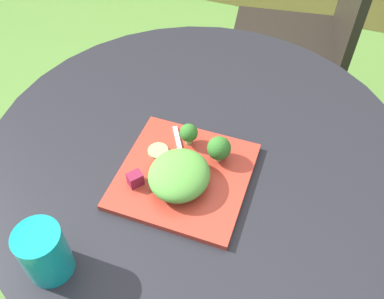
# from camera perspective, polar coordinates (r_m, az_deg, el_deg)

# --- Properties ---
(ground_plane) EXTENTS (12.00, 12.00, 0.00)m
(ground_plane) POSITION_cam_1_polar(r_m,az_deg,el_deg) (1.55, 0.58, -17.38)
(ground_plane) COLOR #568438
(patio_table) EXTENTS (0.96, 0.96, 0.72)m
(patio_table) POSITION_cam_1_polar(r_m,az_deg,el_deg) (1.13, 0.76, -7.57)
(patio_table) COLOR black
(patio_table) RESTS_ON ground_plane
(patio_chair) EXTENTS (0.50, 0.50, 0.90)m
(patio_chair) POSITION_cam_1_polar(r_m,az_deg,el_deg) (1.73, 16.40, 15.94)
(patio_chair) COLOR black
(patio_chair) RESTS_ON ground_plane
(salad_plate) EXTENTS (0.27, 0.27, 0.01)m
(salad_plate) POSITION_cam_1_polar(r_m,az_deg,el_deg) (0.88, -0.97, -3.61)
(salad_plate) COLOR #AD3323
(salad_plate) RESTS_ON patio_table
(drinking_glass) EXTENTS (0.08, 0.08, 0.11)m
(drinking_glass) POSITION_cam_1_polar(r_m,az_deg,el_deg) (0.77, -19.42, -13.35)
(drinking_glass) COLOR #0F8C93
(drinking_glass) RESTS_ON patio_table
(fork) EXTENTS (0.09, 0.14, 0.00)m
(fork) POSITION_cam_1_polar(r_m,az_deg,el_deg) (0.89, -1.41, -1.10)
(fork) COLOR silver
(fork) RESTS_ON salad_plate
(lettuce_mound) EXTENTS (0.12, 0.13, 0.06)m
(lettuce_mound) POSITION_cam_1_polar(r_m,az_deg,el_deg) (0.83, -1.60, -3.54)
(lettuce_mound) COLOR #519338
(lettuce_mound) RESTS_ON salad_plate
(broccoli_floret_0) EXTENTS (0.04, 0.04, 0.05)m
(broccoli_floret_0) POSITION_cam_1_polar(r_m,az_deg,el_deg) (0.90, -0.46, 2.25)
(broccoli_floret_0) COLOR #99B770
(broccoli_floret_0) RESTS_ON salad_plate
(broccoli_floret_1) EXTENTS (0.05, 0.05, 0.06)m
(broccoli_floret_1) POSITION_cam_1_polar(r_m,az_deg,el_deg) (0.87, 3.71, 0.15)
(broccoli_floret_1) COLOR #99B770
(broccoli_floret_1) RESTS_ON salad_plate
(cucumber_slice_0) EXTENTS (0.04, 0.04, 0.01)m
(cucumber_slice_0) POSITION_cam_1_polar(r_m,az_deg,el_deg) (0.91, -4.66, -0.18)
(cucumber_slice_0) COLOR #8EB766
(cucumber_slice_0) RESTS_ON salad_plate
(beet_chunk_0) EXTENTS (0.04, 0.04, 0.03)m
(beet_chunk_0) POSITION_cam_1_polar(r_m,az_deg,el_deg) (0.85, -7.78, -4.02)
(beet_chunk_0) COLOR maroon
(beet_chunk_0) RESTS_ON salad_plate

